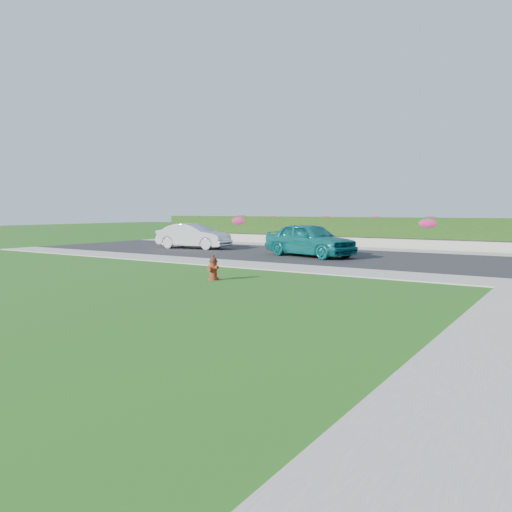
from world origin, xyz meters
The scene contains 15 objects.
ground centered at (0.00, 0.00, 0.00)m, with size 120.00×120.00×0.00m, color black.
street_far centered at (-5.00, 14.00, 0.02)m, with size 26.00×8.00×0.04m, color black.
sidewalk_right centered at (7.00, -2.00, 0.02)m, with size 2.00×20.00×0.04m, color gray.
sidewalk_far centered at (-6.00, 9.00, 0.02)m, with size 24.00×2.00×0.04m, color gray.
sidewalk_beyond centered at (-1.00, 19.00, 0.02)m, with size 34.00×2.00×0.04m, color gray.
retaining_wall centered at (-1.00, 20.50, 0.30)m, with size 34.00×0.40×0.60m, color gray.
hedge centered at (-1.00, 20.60, 1.15)m, with size 32.00×0.90×1.10m, color black.
fire_hydrant centered at (-1.33, 5.08, 0.35)m, with size 0.38×0.36×0.74m.
sedan_teal centered at (-2.26, 13.20, 0.79)m, with size 1.78×4.42×1.50m, color #0C5E5F.
sedan_silver centered at (-9.66, 13.98, 0.71)m, with size 1.41×4.05×1.34m, color #B6B9BF.
flower_clump_a centered at (-11.11, 20.50, 1.40)m, with size 1.50×0.97×0.75m, color #B11E60.
flower_clump_b centered at (-8.63, 20.50, 1.50)m, with size 1.02×0.66×0.51m, color #B11E60.
flower_clump_c centered at (-4.94, 20.50, 1.49)m, with size 1.06×0.68×0.53m, color #B11E60.
flower_clump_d centered at (-1.85, 20.50, 1.48)m, with size 1.08×0.70×0.54m, color #B11E60.
flower_clump_e centered at (1.07, 20.50, 1.41)m, with size 1.45×0.93×0.73m, color #B11E60.
Camera 1 is at (7.90, -6.62, 2.08)m, focal length 35.00 mm.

